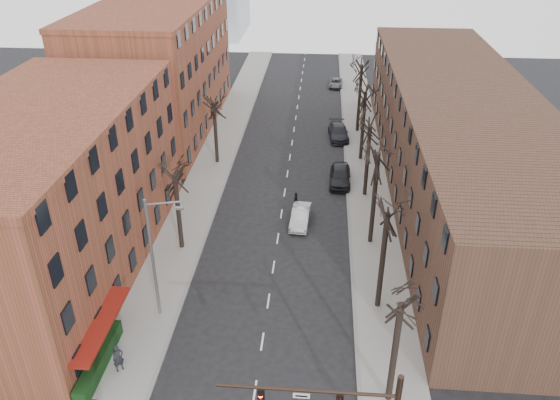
% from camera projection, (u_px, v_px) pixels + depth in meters
% --- Properties ---
extents(sidewalk_left, '(4.00, 90.00, 0.15)m').
position_uv_depth(sidewalk_left, '(215.00, 158.00, 58.86)').
color(sidewalk_left, gray).
rests_on(sidewalk_left, ground).
extents(sidewalk_right, '(4.00, 90.00, 0.15)m').
position_uv_depth(sidewalk_right, '(365.00, 163.00, 57.76)').
color(sidewalk_right, gray).
rests_on(sidewalk_right, ground).
extents(building_left_near, '(12.00, 26.00, 12.00)m').
position_uv_depth(building_left_near, '(50.00, 197.00, 39.13)').
color(building_left_near, brown).
rests_on(building_left_near, ground).
extents(building_left_far, '(12.00, 28.00, 14.00)m').
position_uv_depth(building_left_far, '(158.00, 70.00, 63.81)').
color(building_left_far, brown).
rests_on(building_left_far, ground).
extents(building_right, '(12.00, 50.00, 10.00)m').
position_uv_depth(building_right, '(459.00, 141.00, 50.45)').
color(building_right, '#492D22').
rests_on(building_right, ground).
extents(awning_left, '(1.20, 7.00, 0.15)m').
position_uv_depth(awning_left, '(108.00, 356.00, 33.81)').
color(awning_left, maroon).
rests_on(awning_left, ground).
extents(hedge, '(0.80, 6.00, 1.00)m').
position_uv_depth(hedge, '(99.00, 360.00, 32.63)').
color(hedge, '#133312').
rests_on(hedge, sidewalk_left).
extents(tree_right_a, '(5.20, 5.20, 10.00)m').
position_uv_depth(tree_right_a, '(388.00, 400.00, 30.91)').
color(tree_right_a, black).
rests_on(tree_right_a, ground).
extents(tree_right_b, '(5.20, 5.20, 10.80)m').
position_uv_depth(tree_right_b, '(377.00, 307.00, 37.85)').
color(tree_right_b, black).
rests_on(tree_right_b, ground).
extents(tree_right_c, '(5.20, 5.20, 11.60)m').
position_uv_depth(tree_right_c, '(370.00, 242.00, 44.80)').
color(tree_right_c, black).
rests_on(tree_right_c, ground).
extents(tree_right_d, '(5.20, 5.20, 10.00)m').
position_uv_depth(tree_right_d, '(364.00, 195.00, 51.74)').
color(tree_right_d, black).
rests_on(tree_right_d, ground).
extents(tree_right_e, '(5.20, 5.20, 10.80)m').
position_uv_depth(tree_right_e, '(360.00, 160.00, 58.69)').
color(tree_right_e, black).
rests_on(tree_right_e, ground).
extents(tree_right_f, '(5.20, 5.20, 11.60)m').
position_uv_depth(tree_right_f, '(357.00, 131.00, 65.63)').
color(tree_right_f, black).
rests_on(tree_right_f, ground).
extents(tree_left_a, '(5.20, 5.20, 9.50)m').
position_uv_depth(tree_left_a, '(182.00, 248.00, 44.11)').
color(tree_left_a, black).
rests_on(tree_left_a, ground).
extents(tree_left_b, '(5.20, 5.20, 9.50)m').
position_uv_depth(tree_left_b, '(217.00, 163.00, 58.00)').
color(tree_left_b, black).
rests_on(tree_left_b, ground).
extents(streetlight, '(2.45, 0.22, 9.03)m').
position_uv_depth(streetlight, '(155.00, 254.00, 34.66)').
color(streetlight, slate).
rests_on(streetlight, ground).
extents(silver_sedan, '(1.81, 4.41, 1.42)m').
position_uv_depth(silver_sedan, '(301.00, 216.00, 47.01)').
color(silver_sedan, '#ABAEB2').
rests_on(silver_sedan, ground).
extents(parked_car_near, '(2.13, 5.07, 1.71)m').
position_uv_depth(parked_car_near, '(340.00, 175.00, 53.51)').
color(parked_car_near, black).
rests_on(parked_car_near, ground).
extents(parked_car_mid, '(2.58, 5.42, 1.53)m').
position_uv_depth(parked_car_mid, '(338.00, 132.00, 63.44)').
color(parked_car_mid, black).
rests_on(parked_car_mid, ground).
extents(parked_car_far, '(2.05, 4.18, 1.14)m').
position_uv_depth(parked_car_far, '(336.00, 83.00, 80.51)').
color(parked_car_far, '#5B5D63').
rests_on(parked_car_far, ground).
extents(pedestrian_a, '(0.80, 0.80, 1.88)m').
position_uv_depth(pedestrian_a, '(118.00, 358.00, 32.21)').
color(pedestrian_a, black).
rests_on(pedestrian_a, sidewalk_left).
extents(pedestrian_crossing, '(0.50, 0.95, 1.55)m').
position_uv_depth(pedestrian_crossing, '(296.00, 200.00, 49.38)').
color(pedestrian_crossing, black).
rests_on(pedestrian_crossing, ground).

